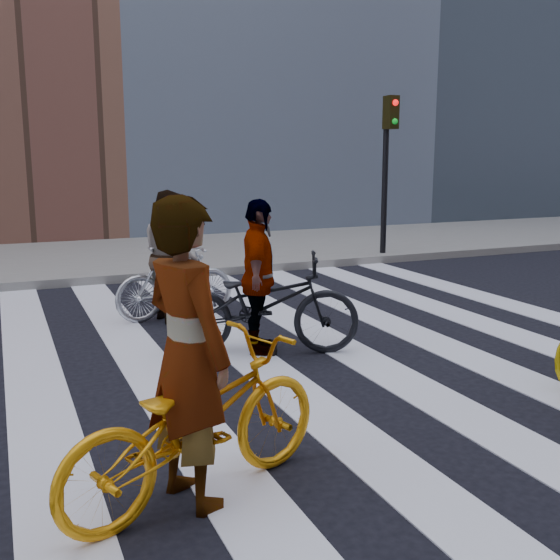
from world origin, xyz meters
TOP-DOWN VIEW (x-y plane):
  - ground at (0.00, 0.00)m, footprint 100.00×100.00m
  - sidewalk_far at (0.00, 7.50)m, footprint 100.00×5.00m
  - zebra_crosswalk at (0.00, 0.00)m, footprint 8.25×10.00m
  - traffic_signal at (4.40, 5.32)m, footprint 0.22×0.42m
  - bike_yellow_left at (-1.91, -2.42)m, footprint 2.08×1.30m
  - bike_silver_mid at (-0.84, 2.25)m, footprint 1.70×0.67m
  - bike_dark_rear at (-0.35, 0.33)m, footprint 2.24×1.51m
  - rider_left at (-1.96, -2.42)m, footprint 0.68×0.83m
  - rider_mid at (-0.89, 2.25)m, footprint 0.75×0.91m
  - rider_rear at (-0.40, 0.33)m, footprint 0.78×1.09m

SIDE VIEW (x-z plane):
  - ground at x=0.00m, z-range 0.00..0.00m
  - zebra_crosswalk at x=0.00m, z-range 0.00..0.01m
  - sidewalk_far at x=0.00m, z-range 0.00..0.15m
  - bike_silver_mid at x=-0.84m, z-range 0.00..1.00m
  - bike_yellow_left at x=-1.91m, z-range 0.00..1.03m
  - bike_dark_rear at x=-0.35m, z-range 0.00..1.11m
  - rider_rear at x=-0.40m, z-range 0.00..1.71m
  - rider_mid at x=-0.89m, z-range 0.00..1.73m
  - rider_left at x=-1.96m, z-range 0.00..1.95m
  - traffic_signal at x=4.40m, z-range 0.62..3.94m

